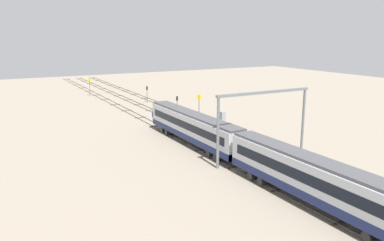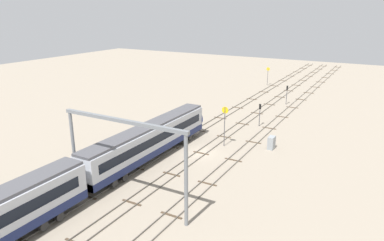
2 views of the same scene
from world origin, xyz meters
TOP-DOWN VIEW (x-y plane):
  - ground_plane at (0.00, 0.00)m, footprint 208.58×208.58m
  - track_near_foreground at (-0.00, -4.90)m, footprint 192.58×2.40m
  - track_second_near at (-0.00, 0.00)m, footprint 192.58×2.40m
  - track_with_train at (-0.00, 4.90)m, footprint 192.58×2.40m
  - overhead_gantry at (-16.04, 0.09)m, footprint 0.40×14.73m
  - speed_sign_near_foreground at (4.21, -1.60)m, footprint 0.14×1.01m
  - speed_sign_mid_trackside at (50.10, 6.74)m, footprint 0.14×0.90m
  - signal_light_trackside_approach at (15.85, -2.97)m, footprint 0.31×0.32m
  - signal_light_trackside_departure at (32.74, -3.07)m, footprint 0.31×0.32m
  - relay_cabinet at (6.50, -8.04)m, footprint 1.38×0.84m

SIDE VIEW (x-z plane):
  - ground_plane at x=0.00m, z-range 0.00..0.00m
  - track_near_foreground at x=0.00m, z-range -0.01..0.15m
  - track_second_near at x=0.00m, z-range -0.01..0.15m
  - track_with_train at x=0.00m, z-range -0.01..0.15m
  - relay_cabinet at x=6.50m, z-range 0.00..1.87m
  - signal_light_trackside_approach at x=15.85m, z-range 0.64..4.57m
  - signal_light_trackside_departure at x=32.74m, z-range 0.65..4.70m
  - speed_sign_mid_trackside at x=50.10m, z-range 0.73..5.55m
  - speed_sign_near_foreground at x=4.21m, z-range 0.93..6.93m
  - overhead_gantry at x=-16.04m, z-range 2.02..11.35m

